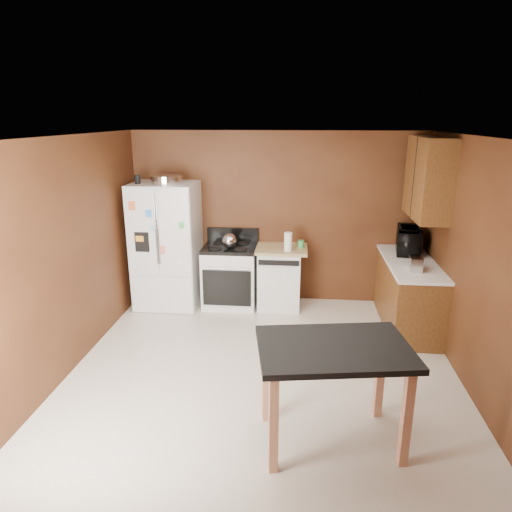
# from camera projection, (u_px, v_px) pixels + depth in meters

# --- Properties ---
(floor) EXTENTS (4.50, 4.50, 0.00)m
(floor) POSITION_uv_depth(u_px,v_px,m) (262.00, 376.00, 4.92)
(floor) COLOR silver
(floor) RESTS_ON ground
(ceiling) EXTENTS (4.50, 4.50, 0.00)m
(ceiling) POSITION_uv_depth(u_px,v_px,m) (264.00, 137.00, 4.19)
(ceiling) COLOR white
(ceiling) RESTS_ON ground
(wall_back) EXTENTS (4.20, 0.00, 4.20)m
(wall_back) POSITION_uv_depth(u_px,v_px,m) (276.00, 218.00, 6.70)
(wall_back) COLOR #552F16
(wall_back) RESTS_ON ground
(wall_front) EXTENTS (4.20, 0.00, 4.20)m
(wall_front) POSITION_uv_depth(u_px,v_px,m) (227.00, 399.00, 2.42)
(wall_front) COLOR #552F16
(wall_front) RESTS_ON ground
(wall_left) EXTENTS (0.00, 4.50, 4.50)m
(wall_left) POSITION_uv_depth(u_px,v_px,m) (63.00, 260.00, 4.75)
(wall_left) COLOR #552F16
(wall_left) RESTS_ON ground
(wall_right) EXTENTS (0.00, 4.50, 4.50)m
(wall_right) POSITION_uv_depth(u_px,v_px,m) (482.00, 273.00, 4.36)
(wall_right) COLOR #552F16
(wall_right) RESTS_ON ground
(roasting_pan) EXTENTS (0.43, 0.43, 0.11)m
(roasting_pan) POSITION_uv_depth(u_px,v_px,m) (167.00, 179.00, 6.29)
(roasting_pan) COLOR silver
(roasting_pan) RESTS_ON refrigerator
(pen_cup) EXTENTS (0.08, 0.08, 0.12)m
(pen_cup) POSITION_uv_depth(u_px,v_px,m) (138.00, 179.00, 6.23)
(pen_cup) COLOR black
(pen_cup) RESTS_ON refrigerator
(kettle) EXTENTS (0.21, 0.21, 0.21)m
(kettle) POSITION_uv_depth(u_px,v_px,m) (229.00, 241.00, 6.43)
(kettle) COLOR silver
(kettle) RESTS_ON gas_range
(paper_towel) EXTENTS (0.12, 0.12, 0.26)m
(paper_towel) POSITION_uv_depth(u_px,v_px,m) (288.00, 242.00, 6.32)
(paper_towel) COLOR white
(paper_towel) RESTS_ON dishwasher
(green_canister) EXTENTS (0.12, 0.12, 0.10)m
(green_canister) POSITION_uv_depth(u_px,v_px,m) (301.00, 244.00, 6.51)
(green_canister) COLOR #45B354
(green_canister) RESTS_ON dishwasher
(toaster) EXTENTS (0.17, 0.25, 0.17)m
(toaster) POSITION_uv_depth(u_px,v_px,m) (416.00, 264.00, 5.49)
(toaster) COLOR silver
(toaster) RESTS_ON right_cabinets
(microwave) EXTENTS (0.47, 0.62, 0.32)m
(microwave) POSITION_uv_depth(u_px,v_px,m) (409.00, 241.00, 6.20)
(microwave) COLOR black
(microwave) RESTS_ON right_cabinets
(refrigerator) EXTENTS (0.90, 0.80, 1.80)m
(refrigerator) POSITION_uv_depth(u_px,v_px,m) (167.00, 245.00, 6.58)
(refrigerator) COLOR white
(refrigerator) RESTS_ON ground
(gas_range) EXTENTS (0.76, 0.68, 1.10)m
(gas_range) POSITION_uv_depth(u_px,v_px,m) (230.00, 275.00, 6.68)
(gas_range) COLOR white
(gas_range) RESTS_ON ground
(dishwasher) EXTENTS (0.78, 0.63, 0.89)m
(dishwasher) POSITION_uv_depth(u_px,v_px,m) (279.00, 276.00, 6.64)
(dishwasher) COLOR white
(dishwasher) RESTS_ON ground
(right_cabinets) EXTENTS (0.63, 1.58, 2.45)m
(right_cabinets) POSITION_uv_depth(u_px,v_px,m) (414.00, 260.00, 5.89)
(right_cabinets) COLOR brown
(right_cabinets) RESTS_ON ground
(island) EXTENTS (1.34, 1.01, 0.91)m
(island) POSITION_uv_depth(u_px,v_px,m) (333.00, 361.00, 3.72)
(island) COLOR black
(island) RESTS_ON ground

